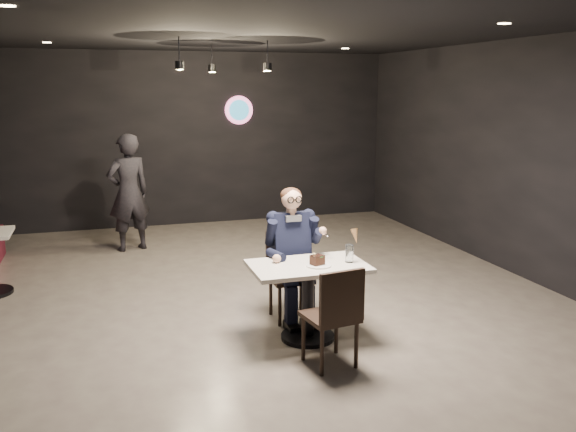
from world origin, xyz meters
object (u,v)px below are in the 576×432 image
object	(u,v)px
seated_man	(291,253)
sundae_glass	(349,253)
chair_far	(291,277)
main_table	(308,302)
passerby	(129,193)
chair_near	(330,315)

from	to	relation	value
seated_man	sundae_glass	size ratio (longest dim) A/B	8.25
chair_far	sundae_glass	distance (m)	0.81
main_table	passerby	size ratio (longest dim) A/B	0.63
seated_man	passerby	bearing A→B (deg)	113.34
seated_man	passerby	xyz separation A→B (m)	(-1.45, 3.37, 0.15)
sundae_glass	seated_man	bearing A→B (deg)	123.78
chair_near	seated_man	xyz separation A→B (m)	(-0.00, 1.13, 0.26)
sundae_glass	chair_far	bearing A→B (deg)	123.78
chair_far	seated_man	bearing A→B (deg)	180.00
passerby	chair_near	bearing A→B (deg)	89.81
chair_far	sundae_glass	xyz separation A→B (m)	(0.40, -0.60, 0.38)
passerby	chair_far	bearing A→B (deg)	95.26
chair_far	passerby	xyz separation A→B (m)	(-1.45, 3.37, 0.41)
main_table	sundae_glass	world-z (taller)	sundae_glass
main_table	sundae_glass	xyz separation A→B (m)	(0.40, -0.05, 0.46)
main_table	chair_far	distance (m)	0.56
seated_man	main_table	bearing A→B (deg)	-90.00
chair_far	passerby	size ratio (longest dim) A/B	0.53
main_table	seated_man	xyz separation A→B (m)	(-0.00, 0.55, 0.34)
chair_far	passerby	bearing A→B (deg)	113.34
main_table	passerby	bearing A→B (deg)	110.35
passerby	main_table	bearing A→B (deg)	92.27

